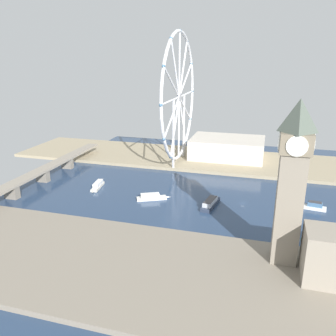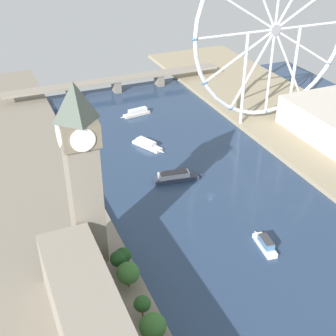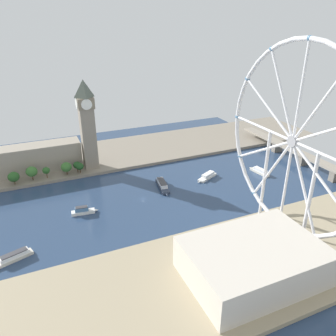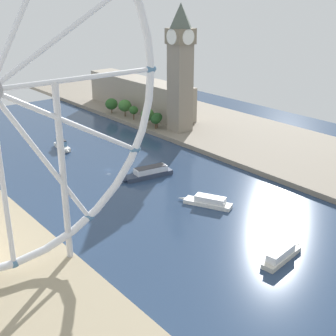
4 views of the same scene
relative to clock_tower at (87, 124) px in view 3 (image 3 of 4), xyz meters
name	(u,v)px [view 3 (image 3 of 4)]	position (x,y,z in m)	size (l,w,h in m)	color
ground_plane	(143,199)	(78.21, 27.22, -48.34)	(382.84, 382.84, 0.00)	navy
riverbank_left	(111,154)	(-28.21, 27.22, -46.84)	(90.00, 520.00, 3.00)	gray
riverbank_right	(204,279)	(184.63, 27.22, -46.84)	(90.00, 520.00, 3.00)	tan
clock_tower	(87,124)	(0.00, 0.00, 0.00)	(16.38, 16.38, 87.18)	gray
parliament_block	(18,160)	(-12.93, -66.92, -32.18)	(22.00, 117.84, 26.32)	gray
tree_row_embankment	(47,170)	(9.96, -43.53, -37.35)	(12.84, 67.85, 13.53)	#513823
ferris_wheel	(293,142)	(163.43, 100.74, 21.29)	(128.13, 3.20, 130.40)	silver
riverside_hall	(253,261)	(194.69, 53.76, -34.77)	(54.41, 77.66, 21.14)	beige
river_bridge	(304,156)	(78.21, 206.27, -39.13)	(194.84, 12.18, 11.97)	gray
tour_boat_0	(260,171)	(77.23, 151.06, -46.12)	(25.81, 8.38, 5.23)	beige
tour_boat_1	(13,257)	(119.37, -76.12, -46.09)	(13.09, 28.99, 5.33)	beige
tour_boat_2	(162,185)	(66.34, 50.53, -45.85)	(33.03, 11.51, 5.93)	#2D384C
tour_boat_3	(207,176)	(65.71, 97.93, -46.29)	(15.95, 26.62, 4.95)	white
tour_boat_4	(83,211)	(81.29, -23.97, -45.88)	(7.41, 21.49, 6.23)	white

